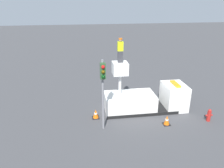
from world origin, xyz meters
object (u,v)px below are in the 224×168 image
bucket_truck (145,100)px  traffic_light_pole (103,82)px  traffic_cone_rear (96,114)px  traffic_cone_curbside (167,120)px  fire_hydrant (209,115)px  worker (120,50)px

bucket_truck → traffic_light_pole: size_ratio=1.32×
traffic_cone_rear → traffic_cone_curbside: bearing=-18.5°
traffic_light_pole → fire_hydrant: traffic_light_pole is taller
bucket_truck → worker: bearing=180.0°
bucket_truck → traffic_cone_rear: size_ratio=9.24×
traffic_cone_curbside → fire_hydrant: bearing=0.5°
traffic_light_pole → traffic_cone_rear: bearing=104.4°
fire_hydrant → traffic_cone_curbside: bearing=-179.5°
bucket_truck → traffic_light_pole: bearing=-146.3°
worker → bucket_truck: bearing=0.0°
bucket_truck → traffic_cone_curbside: (0.92, -2.39, -0.52)m
traffic_light_pole → fire_hydrant: 8.21m
traffic_light_pole → traffic_cone_rear: size_ratio=7.00×
bucket_truck → traffic_cone_curbside: bucket_truck is taller
bucket_truck → fire_hydrant: 4.75m
traffic_cone_rear → fire_hydrant: bearing=-11.2°
worker → fire_hydrant: size_ratio=1.84×
bucket_truck → fire_hydrant: bucket_truck is taller
bucket_truck → traffic_cone_rear: bucket_truck is taller
traffic_light_pole → fire_hydrant: size_ratio=5.12×
traffic_cone_rear → traffic_cone_curbside: size_ratio=0.99×
fire_hydrant → traffic_cone_curbside: (-3.19, -0.03, -0.13)m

